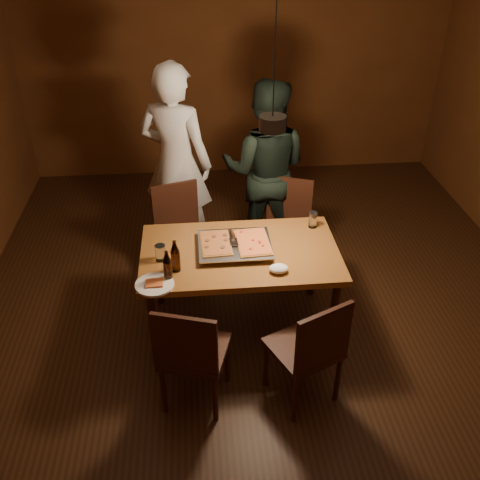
{
  "coord_description": "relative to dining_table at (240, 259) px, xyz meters",
  "views": [
    {
      "loc": [
        -0.52,
        -3.34,
        3.02
      ],
      "look_at": [
        -0.22,
        -0.01,
        0.85
      ],
      "focal_mm": 40.0,
      "sensor_mm": 36.0,
      "label": 1
    }
  ],
  "objects": [
    {
      "name": "room_shell",
      "position": [
        0.22,
        0.01,
        0.72
      ],
      "size": [
        6.0,
        6.0,
        6.0
      ],
      "color": "#381D0F",
      "rests_on": "ground"
    },
    {
      "name": "dining_table",
      "position": [
        0.0,
        0.0,
        0.0
      ],
      "size": [
        1.5,
        0.9,
        0.75
      ],
      "color": "#965A26",
      "rests_on": "floor"
    },
    {
      "name": "chair_far_left",
      "position": [
        -0.47,
        0.79,
        -0.14
      ],
      "size": [
        0.53,
        0.53,
        0.49
      ],
      "rotation": [
        0.0,
        0.0,
        3.45
      ],
      "color": "#38190F",
      "rests_on": "floor"
    },
    {
      "name": "chair_far_right",
      "position": [
        0.5,
        0.8,
        -0.14
      ],
      "size": [
        0.54,
        0.54,
        0.49
      ],
      "rotation": [
        0.0,
        0.0,
        2.77
      ],
      "color": "#38190F",
      "rests_on": "floor"
    },
    {
      "name": "chair_near_left",
      "position": [
        -0.4,
        -0.78,
        -0.14
      ],
      "size": [
        0.52,
        0.52,
        0.49
      ],
      "rotation": [
        0.0,
        0.0,
        -0.29
      ],
      "color": "#38190F",
      "rests_on": "floor"
    },
    {
      "name": "chair_near_right",
      "position": [
        0.4,
        -0.82,
        -0.14
      ],
      "size": [
        0.56,
        0.56,
        0.49
      ],
      "rotation": [
        0.0,
        0.0,
        0.44
      ],
      "color": "#38190F",
      "rests_on": "floor"
    },
    {
      "name": "pizza_tray",
      "position": [
        -0.04,
        0.03,
        0.1
      ],
      "size": [
        0.57,
        0.48,
        0.05
      ],
      "primitive_type": "cube",
      "rotation": [
        0.0,
        0.0,
        0.05
      ],
      "color": "silver",
      "rests_on": "dining_table"
    },
    {
      "name": "pizza_meat",
      "position": [
        -0.18,
        0.04,
        0.13
      ],
      "size": [
        0.24,
        0.37,
        0.02
      ],
      "primitive_type": "cube",
      "rotation": [
        0.0,
        0.0,
        0.05
      ],
      "color": "maroon",
      "rests_on": "pizza_tray"
    },
    {
      "name": "pizza_cheese",
      "position": [
        0.1,
        0.03,
        0.13
      ],
      "size": [
        0.27,
        0.4,
        0.02
      ],
      "primitive_type": "cube",
      "rotation": [
        0.0,
        0.0,
        0.06
      ],
      "color": "gold",
      "rests_on": "pizza_tray"
    },
    {
      "name": "spatula",
      "position": [
        -0.04,
        0.04,
        0.14
      ],
      "size": [
        0.09,
        0.24,
        0.04
      ],
      "primitive_type": null,
      "rotation": [
        0.0,
        0.0,
        0.0
      ],
      "color": "silver",
      "rests_on": "pizza_tray"
    },
    {
      "name": "beer_bottle_a",
      "position": [
        -0.53,
        -0.3,
        0.19
      ],
      "size": [
        0.06,
        0.06,
        0.23
      ],
      "color": "black",
      "rests_on": "dining_table"
    },
    {
      "name": "beer_bottle_b",
      "position": [
        -0.48,
        -0.2,
        0.2
      ],
      "size": [
        0.07,
        0.07,
        0.25
      ],
      "color": "black",
      "rests_on": "dining_table"
    },
    {
      "name": "water_glass_left",
      "position": [
        -0.59,
        -0.06,
        0.14
      ],
      "size": [
        0.08,
        0.08,
        0.12
      ],
      "primitive_type": "cylinder",
      "color": "silver",
      "rests_on": "dining_table"
    },
    {
      "name": "water_glass_right",
      "position": [
        0.62,
        0.3,
        0.14
      ],
      "size": [
        0.07,
        0.07,
        0.14
      ],
      "primitive_type": "cylinder",
      "color": "silver",
      "rests_on": "dining_table"
    },
    {
      "name": "plate_slice",
      "position": [
        -0.63,
        -0.37,
        0.08
      ],
      "size": [
        0.27,
        0.27,
        0.03
      ],
      "color": "white",
      "rests_on": "dining_table"
    },
    {
      "name": "napkin",
      "position": [
        0.25,
        -0.29,
        0.1
      ],
      "size": [
        0.14,
        0.11,
        0.06
      ],
      "primitive_type": "ellipsoid",
      "color": "white",
      "rests_on": "dining_table"
    },
    {
      "name": "diner_white",
      "position": [
        -0.48,
        1.21,
        0.26
      ],
      "size": [
        0.81,
        0.68,
        1.88
      ],
      "primitive_type": "imported",
      "rotation": [
        0.0,
        0.0,
        2.73
      ],
      "color": "silver",
      "rests_on": "floor"
    },
    {
      "name": "diner_dark",
      "position": [
        0.34,
        1.16,
        0.18
      ],
      "size": [
        0.97,
        0.84,
        1.72
      ],
      "primitive_type": "imported",
      "rotation": [
        0.0,
        0.0,
        2.89
      ],
      "color": "black",
      "rests_on": "floor"
    },
    {
      "name": "pendant_lamp",
      "position": [
        0.22,
        0.01,
        1.08
      ],
      "size": [
        0.18,
        0.18,
        1.1
      ],
      "color": "black",
      "rests_on": "ceiling"
    }
  ]
}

